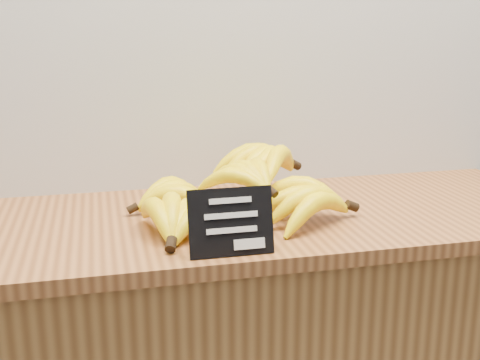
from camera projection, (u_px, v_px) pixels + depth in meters
The scene contains 3 objects.
counter_top at pixel (235, 221), 1.32m from camera, with size 1.54×0.54×0.03m, color #995E2F.
chalkboard_sign at pixel (231, 222), 1.07m from camera, with size 0.15×0.01×0.12m, color black.
banana_pile at pixel (235, 193), 1.28m from camera, with size 0.52×0.38×0.13m.
Camera 1 is at (-0.23, 1.53, 1.34)m, focal length 45.00 mm.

